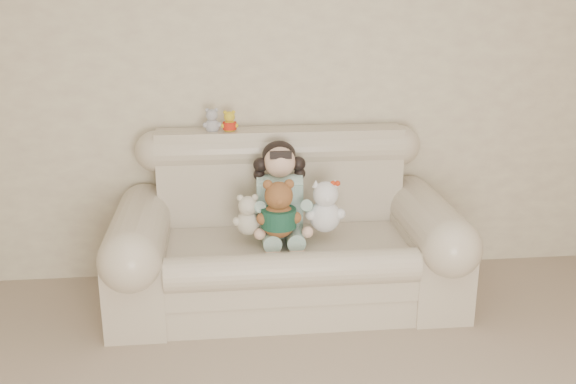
# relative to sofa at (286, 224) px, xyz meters

# --- Properties ---
(wall_back) EXTENTS (4.50, 0.00, 4.50)m
(wall_back) POSITION_rel_sofa_xyz_m (0.15, 0.50, 0.78)
(wall_back) COLOR beige
(wall_back) RESTS_ON ground
(sofa) EXTENTS (2.10, 0.95, 1.03)m
(sofa) POSITION_rel_sofa_xyz_m (0.00, 0.00, 0.00)
(sofa) COLOR beige
(sofa) RESTS_ON floor
(seated_child) EXTENTS (0.39, 0.46, 0.60)m
(seated_child) POSITION_rel_sofa_xyz_m (-0.03, 0.08, 0.20)
(seated_child) COLOR #367B65
(seated_child) RESTS_ON sofa
(brown_teddy) EXTENTS (0.28, 0.23, 0.41)m
(brown_teddy) POSITION_rel_sofa_xyz_m (-0.06, -0.16, 0.19)
(brown_teddy) COLOR brown
(brown_teddy) RESTS_ON sofa
(white_cat) EXTENTS (0.26, 0.21, 0.37)m
(white_cat) POSITION_rel_sofa_xyz_m (0.22, -0.10, 0.17)
(white_cat) COLOR white
(white_cat) RESTS_ON sofa
(cream_teddy) EXTENTS (0.21, 0.18, 0.29)m
(cream_teddy) POSITION_rel_sofa_xyz_m (-0.23, -0.10, 0.13)
(cream_teddy) COLOR beige
(cream_teddy) RESTS_ON sofa
(yellow_mini_bear) EXTENTS (0.12, 0.10, 0.17)m
(yellow_mini_bear) POSITION_rel_sofa_xyz_m (-0.32, 0.34, 0.58)
(yellow_mini_bear) COLOR yellow
(yellow_mini_bear) RESTS_ON sofa
(grey_mini_plush) EXTENTS (0.13, 0.10, 0.19)m
(grey_mini_plush) POSITION_rel_sofa_xyz_m (-0.43, 0.35, 0.59)
(grey_mini_plush) COLOR #B2B2B9
(grey_mini_plush) RESTS_ON sofa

